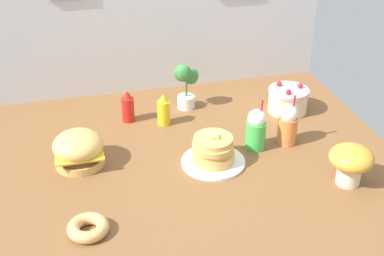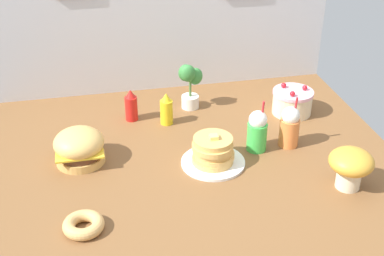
{
  "view_description": "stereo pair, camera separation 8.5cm",
  "coord_description": "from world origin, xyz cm",
  "px_view_note": "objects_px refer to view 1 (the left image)",
  "views": [
    {
      "loc": [
        -52.55,
        -194.8,
        137.64
      ],
      "look_at": [
        -1.25,
        5.59,
        17.74
      ],
      "focal_mm": 49.45,
      "sensor_mm": 36.0,
      "label": 1
    },
    {
      "loc": [
        -44.26,
        -196.74,
        137.64
      ],
      "look_at": [
        -1.25,
        5.59,
        17.74
      ],
      "focal_mm": 49.45,
      "sensor_mm": 36.0,
      "label": 2
    }
  ],
  "objects_px": {
    "layer_cake": "(288,100)",
    "cream_soda_cup": "(256,130)",
    "pancake_stack": "(213,152)",
    "mustard_bottle": "(164,110)",
    "burger": "(79,149)",
    "donut_pink_glaze": "(88,227)",
    "ketchup_bottle": "(128,107)",
    "potted_plant": "(186,84)",
    "mushroom_stool": "(351,161)",
    "orange_float_cup": "(288,125)"
  },
  "relations": [
    {
      "from": "burger",
      "to": "potted_plant",
      "type": "distance_m",
      "value": 0.75
    },
    {
      "from": "pancake_stack",
      "to": "mustard_bottle",
      "type": "xyz_separation_m",
      "value": [
        -0.15,
        0.42,
        0.02
      ]
    },
    {
      "from": "cream_soda_cup",
      "to": "pancake_stack",
      "type": "bearing_deg",
      "value": -161.62
    },
    {
      "from": "pancake_stack",
      "to": "mustard_bottle",
      "type": "height_order",
      "value": "mustard_bottle"
    },
    {
      "from": "orange_float_cup",
      "to": "burger",
      "type": "bearing_deg",
      "value": 176.42
    },
    {
      "from": "pancake_stack",
      "to": "donut_pink_glaze",
      "type": "height_order",
      "value": "pancake_stack"
    },
    {
      "from": "mustard_bottle",
      "to": "donut_pink_glaze",
      "type": "bearing_deg",
      "value": -120.83
    },
    {
      "from": "ketchup_bottle",
      "to": "burger",
      "type": "bearing_deg",
      "value": -128.22
    },
    {
      "from": "layer_cake",
      "to": "cream_soda_cup",
      "type": "xyz_separation_m",
      "value": [
        -0.3,
        -0.32,
        0.04
      ]
    },
    {
      "from": "layer_cake",
      "to": "orange_float_cup",
      "type": "distance_m",
      "value": 0.34
    },
    {
      "from": "ketchup_bottle",
      "to": "donut_pink_glaze",
      "type": "distance_m",
      "value": 0.89
    },
    {
      "from": "pancake_stack",
      "to": "mushroom_stool",
      "type": "relative_size",
      "value": 1.55
    },
    {
      "from": "burger",
      "to": "mushroom_stool",
      "type": "xyz_separation_m",
      "value": [
        1.13,
        -0.44,
        0.03
      ]
    },
    {
      "from": "burger",
      "to": "layer_cake",
      "type": "xyz_separation_m",
      "value": [
        1.14,
        0.25,
        -0.01
      ]
    },
    {
      "from": "pancake_stack",
      "to": "potted_plant",
      "type": "height_order",
      "value": "potted_plant"
    },
    {
      "from": "burger",
      "to": "donut_pink_glaze",
      "type": "xyz_separation_m",
      "value": [
        -0.0,
        -0.49,
        -0.05
      ]
    },
    {
      "from": "cream_soda_cup",
      "to": "potted_plant",
      "type": "bearing_deg",
      "value": 114.47
    },
    {
      "from": "ketchup_bottle",
      "to": "cream_soda_cup",
      "type": "height_order",
      "value": "cream_soda_cup"
    },
    {
      "from": "ketchup_bottle",
      "to": "potted_plant",
      "type": "relative_size",
      "value": 0.66
    },
    {
      "from": "burger",
      "to": "donut_pink_glaze",
      "type": "relative_size",
      "value": 1.43
    },
    {
      "from": "ketchup_bottle",
      "to": "donut_pink_glaze",
      "type": "height_order",
      "value": "ketchup_bottle"
    },
    {
      "from": "layer_cake",
      "to": "mustard_bottle",
      "type": "xyz_separation_m",
      "value": [
        -0.69,
        0.03,
        0.01
      ]
    },
    {
      "from": "burger",
      "to": "mustard_bottle",
      "type": "height_order",
      "value": "mustard_bottle"
    },
    {
      "from": "orange_float_cup",
      "to": "ketchup_bottle",
      "type": "bearing_deg",
      "value": 150.02
    },
    {
      "from": "pancake_stack",
      "to": "layer_cake",
      "type": "bearing_deg",
      "value": 36.14
    },
    {
      "from": "orange_float_cup",
      "to": "donut_pink_glaze",
      "type": "bearing_deg",
      "value": -156.88
    },
    {
      "from": "cream_soda_cup",
      "to": "burger",
      "type": "bearing_deg",
      "value": 175.28
    },
    {
      "from": "orange_float_cup",
      "to": "potted_plant",
      "type": "xyz_separation_m",
      "value": [
        -0.39,
        0.49,
        0.04
      ]
    },
    {
      "from": "layer_cake",
      "to": "donut_pink_glaze",
      "type": "relative_size",
      "value": 1.34
    },
    {
      "from": "ketchup_bottle",
      "to": "cream_soda_cup",
      "type": "distance_m",
      "value": 0.7
    },
    {
      "from": "donut_pink_glaze",
      "to": "potted_plant",
      "type": "xyz_separation_m",
      "value": [
        0.61,
        0.92,
        0.12
      ]
    },
    {
      "from": "pancake_stack",
      "to": "donut_pink_glaze",
      "type": "xyz_separation_m",
      "value": [
        -0.6,
        -0.34,
        -0.03
      ]
    },
    {
      "from": "pancake_stack",
      "to": "mushroom_stool",
      "type": "height_order",
      "value": "mushroom_stool"
    },
    {
      "from": "mustard_bottle",
      "to": "potted_plant",
      "type": "xyz_separation_m",
      "value": [
        0.16,
        0.15,
        0.06
      ]
    },
    {
      "from": "potted_plant",
      "to": "ketchup_bottle",
      "type": "bearing_deg",
      "value": -167.97
    },
    {
      "from": "ketchup_bottle",
      "to": "mushroom_stool",
      "type": "distance_m",
      "value": 1.17
    },
    {
      "from": "pancake_stack",
      "to": "mushroom_stool",
      "type": "distance_m",
      "value": 0.61
    },
    {
      "from": "layer_cake",
      "to": "donut_pink_glaze",
      "type": "height_order",
      "value": "layer_cake"
    },
    {
      "from": "potted_plant",
      "to": "mushroom_stool",
      "type": "distance_m",
      "value": 1.01
    },
    {
      "from": "pancake_stack",
      "to": "ketchup_bottle",
      "type": "relative_size",
      "value": 1.7
    },
    {
      "from": "burger",
      "to": "ketchup_bottle",
      "type": "relative_size",
      "value": 1.33
    },
    {
      "from": "pancake_stack",
      "to": "mustard_bottle",
      "type": "distance_m",
      "value": 0.45
    },
    {
      "from": "pancake_stack",
      "to": "ketchup_bottle",
      "type": "distance_m",
      "value": 0.6
    },
    {
      "from": "pancake_stack",
      "to": "layer_cake",
      "type": "relative_size",
      "value": 1.36
    },
    {
      "from": "pancake_stack",
      "to": "layer_cake",
      "type": "distance_m",
      "value": 0.67
    },
    {
      "from": "cream_soda_cup",
      "to": "donut_pink_glaze",
      "type": "height_order",
      "value": "cream_soda_cup"
    },
    {
      "from": "layer_cake",
      "to": "mushroom_stool",
      "type": "bearing_deg",
      "value": -90.84
    },
    {
      "from": "ketchup_bottle",
      "to": "orange_float_cup",
      "type": "height_order",
      "value": "orange_float_cup"
    },
    {
      "from": "burger",
      "to": "orange_float_cup",
      "type": "xyz_separation_m",
      "value": [
        1.0,
        -0.06,
        0.02
      ]
    },
    {
      "from": "mustard_bottle",
      "to": "orange_float_cup",
      "type": "xyz_separation_m",
      "value": [
        0.55,
        -0.34,
        0.02
      ]
    }
  ]
}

